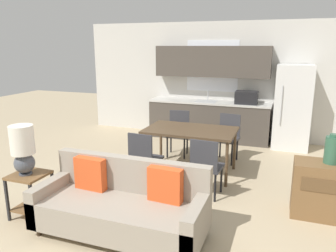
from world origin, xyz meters
TOP-DOWN VIEW (x-y plane):
  - ground_plane at (0.00, 0.00)m, footprint 20.00×20.00m
  - wall_back at (-0.00, 4.63)m, footprint 6.40×0.07m
  - kitchen_counter at (0.02, 4.33)m, footprint 2.80×0.65m
  - refrigerator at (1.81, 4.22)m, footprint 0.73×0.75m
  - dining_table at (0.19, 2.09)m, footprint 1.52×0.93m
  - couch at (-0.03, -0.00)m, footprint 1.98×0.80m
  - side_table at (-1.31, -0.07)m, footprint 0.43×0.43m
  - table_lamp at (-1.34, -0.09)m, footprint 0.29×0.29m
  - credenza at (2.29, 1.20)m, footprint 0.91×0.45m
  - vase at (2.26, 1.23)m, footprint 0.18×0.18m
  - dining_chair_far_right at (0.68, 2.93)m, footprint 0.47×0.47m
  - dining_chair_near_right at (0.67, 1.24)m, footprint 0.45×0.45m
  - dining_chair_near_left at (-0.31, 1.25)m, footprint 0.45×0.45m
  - dining_chair_far_left at (-0.31, 2.93)m, footprint 0.47×0.47m

SIDE VIEW (x-z plane):
  - ground_plane at x=0.00m, z-range 0.00..0.00m
  - couch at x=-0.03m, z-range -0.09..0.76m
  - credenza at x=2.29m, z-range 0.00..0.72m
  - side_table at x=-1.31m, z-range 0.10..0.68m
  - dining_chair_far_right at x=0.68m, z-range 0.05..0.94m
  - dining_chair_near_right at x=0.67m, z-range 0.05..0.94m
  - dining_chair_near_left at x=-0.31m, z-range 0.05..0.94m
  - dining_chair_far_left at x=-0.31m, z-range 0.05..0.94m
  - dining_table at x=0.19m, z-range 0.32..1.10m
  - kitchen_counter at x=0.02m, z-range -0.23..1.92m
  - refrigerator at x=1.81m, z-range 0.00..1.77m
  - vase at x=2.26m, z-range 0.71..1.09m
  - table_lamp at x=-1.34m, z-range 0.61..1.24m
  - wall_back at x=0.00m, z-range 0.01..2.71m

